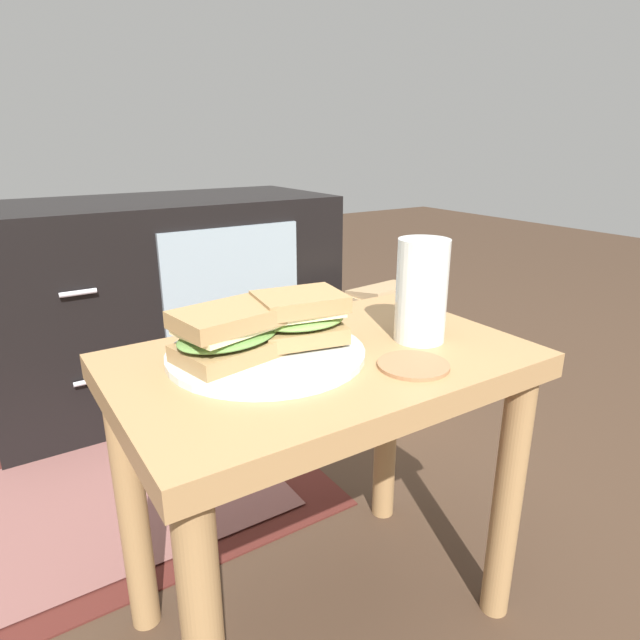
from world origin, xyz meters
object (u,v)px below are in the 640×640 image
tv_cabinet (166,300)px  sandwich_front (228,334)px  paper_bag (384,346)px  sandwich_back (300,317)px  coaster (413,365)px  plate (266,353)px  beer_glass (421,293)px

tv_cabinet → sandwich_front: tv_cabinet is taller
paper_bag → sandwich_back: bearing=-138.9°
tv_cabinet → coaster: size_ratio=10.30×
sandwich_back → plate: bearing=178.8°
sandwich_back → beer_glass: beer_glass is taller
tv_cabinet → paper_bag: bearing=-39.7°
sandwich_front → beer_glass: (0.27, -0.06, 0.03)m
coaster → sandwich_back: bearing=124.0°
paper_bag → plate: bearing=-141.5°
sandwich_back → beer_glass: 0.18m
plate → beer_glass: (0.22, -0.06, 0.07)m
tv_cabinet → plate: tv_cabinet is taller
beer_glass → plate: bearing=163.7°
sandwich_front → sandwich_back: size_ratio=1.10×
sandwich_front → sandwich_back: 0.11m
plate → paper_bag: plate is taller
beer_glass → paper_bag: (0.42, 0.57, -0.36)m
beer_glass → coaster: (-0.07, -0.07, -0.07)m
coaster → sandwich_front: bearing=145.3°
sandwich_front → beer_glass: bearing=-13.5°
plate → sandwich_front: sandwich_front is taller
sandwich_front → coaster: (0.20, -0.14, -0.04)m
tv_cabinet → beer_glass: beer_glass is taller
plate → coaster: bearing=-43.3°
tv_cabinet → sandwich_front: bearing=-101.9°
sandwich_back → beer_glass: (0.17, -0.06, 0.02)m
sandwich_front → paper_bag: sandwich_front is taller
coaster → beer_glass: bearing=43.4°
plate → sandwich_back: (0.05, -0.00, 0.04)m
plate → coaster: 0.20m
sandwich_front → plate: bearing=-1.2°
beer_glass → tv_cabinet: bearing=94.5°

